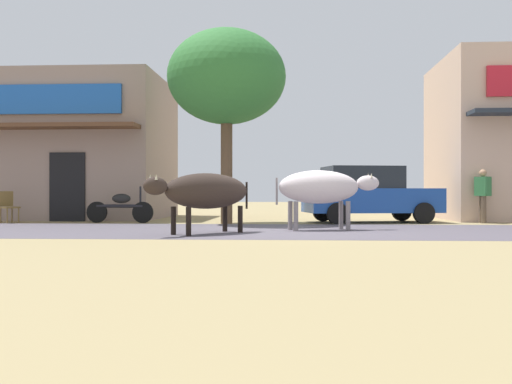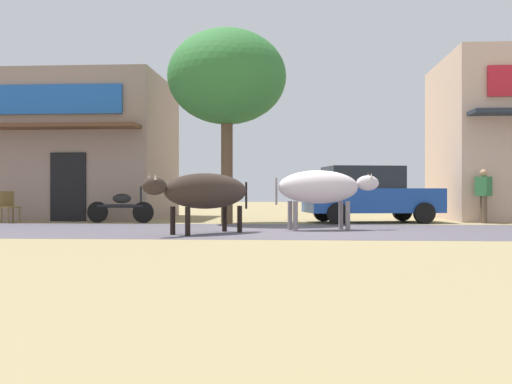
% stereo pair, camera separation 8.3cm
% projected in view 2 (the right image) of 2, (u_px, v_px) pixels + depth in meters
% --- Properties ---
extents(ground, '(80.00, 80.00, 0.00)m').
position_uv_depth(ground, '(288.00, 231.00, 14.11)').
color(ground, '#988559').
extents(asphalt_road, '(72.00, 5.54, 0.00)m').
position_uv_depth(asphalt_road, '(288.00, 231.00, 14.11)').
color(asphalt_road, '#534D57').
rests_on(asphalt_road, ground).
extents(storefront_left_cafe, '(7.34, 6.02, 4.78)m').
position_uv_depth(storefront_left_cafe, '(61.00, 149.00, 21.24)').
color(storefront_left_cafe, gray).
rests_on(storefront_left_cafe, ground).
extents(roadside_tree, '(3.36, 3.36, 5.50)m').
position_uv_depth(roadside_tree, '(227.00, 78.00, 17.24)').
color(roadside_tree, brown).
rests_on(roadside_tree, ground).
extents(parked_hatchback_car, '(4.10, 2.46, 1.64)m').
position_uv_depth(parked_hatchback_car, '(369.00, 194.00, 17.86)').
color(parked_hatchback_car, '#1A4397').
rests_on(parked_hatchback_car, ground).
extents(parked_motorcycle, '(2.01, 0.29, 1.06)m').
position_uv_depth(parked_motorcycle, '(121.00, 207.00, 17.67)').
color(parked_motorcycle, black).
rests_on(parked_motorcycle, ground).
extents(cow_near_brown, '(2.20, 2.42, 1.30)m').
position_uv_depth(cow_near_brown, '(205.00, 191.00, 13.03)').
color(cow_near_brown, '#302520').
rests_on(cow_near_brown, ground).
extents(cow_far_dark, '(2.51, 1.18, 1.40)m').
position_uv_depth(cow_far_dark, '(321.00, 188.00, 14.27)').
color(cow_far_dark, silver).
rests_on(cow_far_dark, ground).
extents(pedestrian_by_shop, '(0.45, 0.61, 1.55)m').
position_uv_depth(pedestrian_by_shop, '(484.00, 192.00, 17.49)').
color(pedestrian_by_shop, brown).
rests_on(pedestrian_by_shop, ground).
extents(cafe_chair_near_tree, '(0.61, 0.61, 0.92)m').
position_uv_depth(cafe_chair_near_tree, '(9.00, 205.00, 17.66)').
color(cafe_chair_near_tree, brown).
rests_on(cafe_chair_near_tree, ground).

